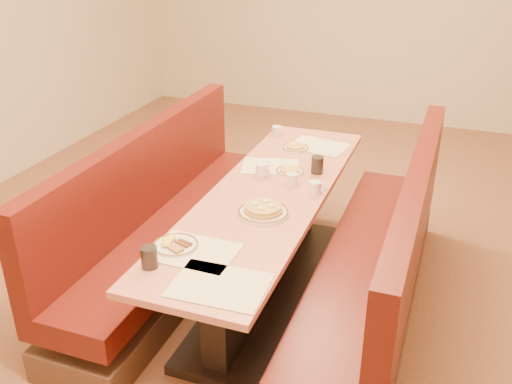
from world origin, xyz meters
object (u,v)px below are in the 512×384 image
(booth_right, at_px, (380,268))
(coffee_mug_c, at_px, (316,188))
(soda_tumbler_near, at_px, (149,257))
(coffee_mug_a, at_px, (292,179))
(soda_tumbler_mid, at_px, (317,165))
(booth_left, at_px, (168,227))
(coffee_mug_d, at_px, (277,131))
(diner_table, at_px, (267,245))
(pancake_plate, at_px, (263,211))
(eggs_plate, at_px, (175,245))
(coffee_mug_b, at_px, (262,170))

(booth_right, height_order, coffee_mug_c, booth_right)
(booth_right, xyz_separation_m, soda_tumbler_near, (-1.00, -1.00, 0.44))
(booth_right, relative_size, coffee_mug_a, 25.17)
(soda_tumbler_mid, bearing_deg, booth_left, -156.42)
(coffee_mug_c, distance_m, coffee_mug_d, 1.08)
(diner_table, relative_size, booth_left, 1.00)
(booth_left, relative_size, coffee_mug_c, 23.47)
(pancake_plate, height_order, eggs_plate, pancake_plate)
(booth_right, xyz_separation_m, soda_tumbler_mid, (-0.52, 0.41, 0.45))
(coffee_mug_c, height_order, coffee_mug_d, coffee_mug_c)
(eggs_plate, distance_m, coffee_mug_c, 1.02)
(booth_left, relative_size, pancake_plate, 8.30)
(coffee_mug_d, xyz_separation_m, soda_tumbler_mid, (0.49, -0.60, 0.02))
(booth_left, distance_m, soda_tumbler_mid, 1.12)
(pancake_plate, height_order, coffee_mug_a, coffee_mug_a)
(coffee_mug_b, bearing_deg, soda_tumbler_near, -72.33)
(booth_left, height_order, soda_tumbler_mid, booth_left)
(coffee_mug_b, height_order, soda_tumbler_near, soda_tumbler_near)
(coffee_mug_a, xyz_separation_m, soda_tumbler_near, (-0.37, -1.16, 0.02))
(eggs_plate, relative_size, soda_tumbler_near, 2.13)
(coffee_mug_b, xyz_separation_m, soda_tumbler_mid, (0.33, 0.18, 0.01))
(booth_left, distance_m, coffee_mug_a, 0.96)
(coffee_mug_c, distance_m, soda_tumbler_near, 1.22)
(booth_right, height_order, coffee_mug_b, booth_right)
(coffee_mug_a, bearing_deg, eggs_plate, -130.38)
(coffee_mug_a, height_order, soda_tumbler_near, soda_tumbler_near)
(coffee_mug_a, bearing_deg, coffee_mug_b, 144.71)
(coffee_mug_d, xyz_separation_m, soda_tumbler_near, (0.01, -2.01, 0.02))
(coffee_mug_b, bearing_deg, eggs_plate, -72.26)
(eggs_plate, xyz_separation_m, coffee_mug_d, (-0.04, 1.80, 0.03))
(booth_left, relative_size, coffee_mug_d, 24.64)
(coffee_mug_b, xyz_separation_m, coffee_mug_d, (-0.16, 0.79, -0.01))
(pancake_plate, relative_size, soda_tumbler_near, 2.67)
(diner_table, height_order, booth_left, booth_left)
(eggs_plate, height_order, soda_tumbler_mid, soda_tumbler_mid)
(coffee_mug_d, distance_m, soda_tumbler_near, 2.01)
(booth_left, distance_m, pancake_plate, 0.95)
(booth_right, distance_m, coffee_mug_c, 0.63)
(pancake_plate, bearing_deg, coffee_mug_d, 105.07)
(coffee_mug_a, height_order, soda_tumbler_mid, soda_tumbler_mid)
(booth_right, distance_m, soda_tumbler_mid, 0.80)
(coffee_mug_a, relative_size, coffee_mug_d, 0.98)
(diner_table, height_order, eggs_plate, eggs_plate)
(coffee_mug_b, xyz_separation_m, soda_tumbler_near, (-0.15, -1.22, 0.01))
(diner_table, height_order, coffee_mug_c, coffee_mug_c)
(booth_right, relative_size, eggs_plate, 10.38)
(booth_right, distance_m, coffee_mug_d, 1.49)
(diner_table, distance_m, coffee_mug_c, 0.51)
(pancake_plate, relative_size, coffee_mug_b, 2.59)
(eggs_plate, height_order, coffee_mug_b, coffee_mug_b)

